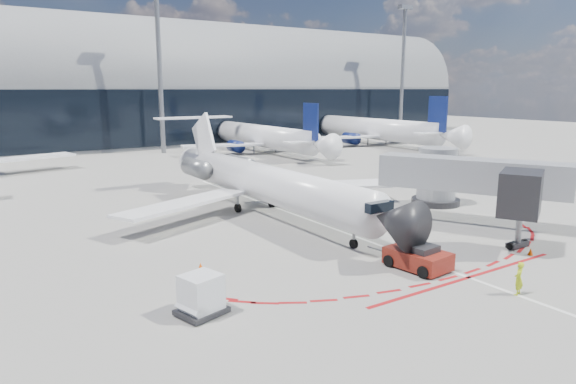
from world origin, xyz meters
TOP-DOWN VIEW (x-y plane):
  - ground at (0.00, 0.00)m, footprint 260.00×260.00m
  - apron_centerline at (0.00, 2.00)m, footprint 0.25×40.00m
  - apron_stop_bar at (0.00, -11.50)m, footprint 14.00×0.25m
  - terminal_building at (0.00, 64.97)m, footprint 150.00×24.15m
  - jet_bridge at (9.79, -3.01)m, footprint 10.03×15.20m
  - light_mast_centre at (5.00, 48.00)m, footprint 0.70×0.70m
  - light_mast_east at (55.00, 48.00)m, footprint 0.70×0.70m
  - regional_jet at (-1.76, 6.45)m, footprint 24.17×29.81m
  - pushback_tug at (-1.17, -9.06)m, footprint 2.54×5.35m
  - ramp_worker at (0.05, -14.22)m, footprint 0.68×0.55m
  - uld_container at (-13.42, -8.04)m, footprint 2.29×2.09m
  - safety_cone_left at (-11.29, -3.06)m, footprint 0.36×0.36m
  - safety_cone_right at (6.11, -11.11)m, footprint 0.31×0.31m
  - bg_airliner_2 at (18.11, 40.71)m, footprint 30.01×31.77m
  - bg_airliner_3 at (40.21, 39.79)m, footprint 32.90×34.84m

SIDE VIEW (x-z plane):
  - ground at x=0.00m, z-range 0.00..0.00m
  - apron_centerline at x=0.00m, z-range 0.00..0.01m
  - apron_stop_bar at x=0.00m, z-range 0.00..0.01m
  - safety_cone_right at x=6.11m, z-range 0.00..0.43m
  - safety_cone_left at x=-11.29m, z-range 0.00..0.50m
  - pushback_tug at x=-1.17m, z-range -0.08..1.29m
  - ramp_worker at x=0.05m, z-range 0.00..1.63m
  - uld_container at x=-13.42m, z-range -0.01..1.80m
  - regional_jet at x=-1.76m, z-range -1.24..6.23m
  - jet_bridge at x=9.79m, z-range 0.56..5.46m
  - bg_airliner_2 at x=18.11m, z-range 0.00..9.71m
  - bg_airliner_3 at x=40.21m, z-range 0.00..10.65m
  - terminal_building at x=0.00m, z-range -3.48..20.52m
  - light_mast_centre at x=5.00m, z-range 0.00..25.00m
  - light_mast_east at x=55.00m, z-range 0.00..25.00m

